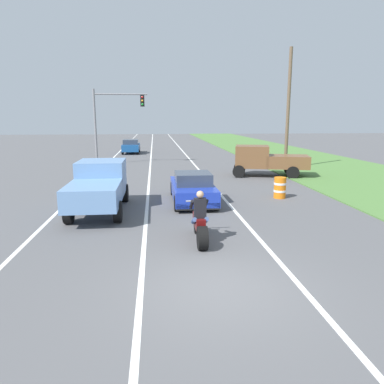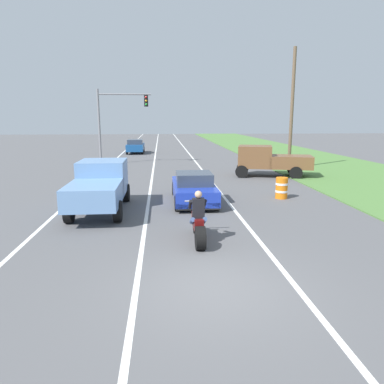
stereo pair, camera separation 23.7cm
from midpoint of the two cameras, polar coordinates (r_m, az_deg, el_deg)
ground_plane at (r=8.41m, az=4.71°, el=-14.80°), size 160.00×160.00×0.00m
lane_stripe_left_solid at (r=27.97m, az=-13.30°, el=3.64°), size 0.14×120.00×0.01m
lane_stripe_right_solid at (r=27.85m, az=1.56°, el=3.91°), size 0.14×120.00×0.01m
lane_stripe_centre_dashed at (r=27.68m, az=-5.89°, el=3.81°), size 0.14×120.00×0.01m
grass_verge_right at (r=30.67m, az=20.75°, el=3.93°), size 10.00×120.00×0.06m
motorcycle_with_rider at (r=10.94m, az=1.63°, el=-5.08°), size 0.70×2.21×1.62m
sports_car_blue at (r=16.21m, az=0.70°, el=0.57°), size 1.84×4.30×1.37m
pickup_truck_left_lane_light_blue at (r=14.95m, az=-13.97°, el=1.14°), size 2.02×4.80×1.98m
pickup_truck_right_shoulder_brown at (r=23.97m, az=12.44°, el=5.05°), size 5.14×3.14×1.98m
traffic_light_mast_near at (r=30.12m, az=-11.86°, el=11.83°), size 4.29×0.34×6.00m
utility_pole_roadside at (r=27.57m, az=15.78°, el=12.41°), size 0.24×0.24×8.65m
construction_barrel_nearest at (r=17.54m, az=14.38°, el=0.63°), size 0.58×0.58×1.00m
distant_car_far_ahead at (r=39.68m, az=-8.78°, el=7.20°), size 1.80×4.00×1.50m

